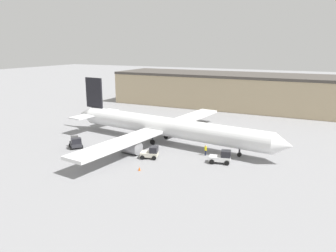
{
  "coord_description": "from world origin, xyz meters",
  "views": [
    {
      "loc": [
        25.19,
        -51.36,
        17.24
      ],
      "look_at": [
        0.0,
        0.0,
        3.22
      ],
      "focal_mm": 35.0,
      "sensor_mm": 36.0,
      "label": 1
    }
  ],
  "objects_px": {
    "airplane": "(163,127)",
    "belt_loader_truck": "(76,143)",
    "baggage_tug": "(222,157)",
    "pushback_tug": "(151,153)",
    "ground_crew_worker": "(206,150)",
    "safety_cone_near": "(139,169)"
  },
  "relations": [
    {
      "from": "ground_crew_worker",
      "to": "baggage_tug",
      "type": "relative_size",
      "value": 0.51
    },
    {
      "from": "belt_loader_truck",
      "to": "safety_cone_near",
      "type": "height_order",
      "value": "belt_loader_truck"
    },
    {
      "from": "baggage_tug",
      "to": "pushback_tug",
      "type": "height_order",
      "value": "baggage_tug"
    },
    {
      "from": "baggage_tug",
      "to": "pushback_tug",
      "type": "distance_m",
      "value": 11.06
    },
    {
      "from": "belt_loader_truck",
      "to": "pushback_tug",
      "type": "xyz_separation_m",
      "value": [
        14.2,
        1.15,
        -0.01
      ]
    },
    {
      "from": "ground_crew_worker",
      "to": "baggage_tug",
      "type": "height_order",
      "value": "baggage_tug"
    },
    {
      "from": "belt_loader_truck",
      "to": "safety_cone_near",
      "type": "relative_size",
      "value": 5.82
    },
    {
      "from": "airplane",
      "to": "ground_crew_worker",
      "type": "relative_size",
      "value": 25.49
    },
    {
      "from": "ground_crew_worker",
      "to": "safety_cone_near",
      "type": "bearing_deg",
      "value": 172.38
    },
    {
      "from": "pushback_tug",
      "to": "airplane",
      "type": "bearing_deg",
      "value": 87.13
    },
    {
      "from": "ground_crew_worker",
      "to": "belt_loader_truck",
      "type": "relative_size",
      "value": 0.54
    },
    {
      "from": "airplane",
      "to": "safety_cone_near",
      "type": "relative_size",
      "value": 80.85
    },
    {
      "from": "airplane",
      "to": "belt_loader_truck",
      "type": "relative_size",
      "value": 13.89
    },
    {
      "from": "ground_crew_worker",
      "to": "safety_cone_near",
      "type": "distance_m",
      "value": 12.17
    },
    {
      "from": "ground_crew_worker",
      "to": "airplane",
      "type": "bearing_deg",
      "value": 92.32
    },
    {
      "from": "ground_crew_worker",
      "to": "baggage_tug",
      "type": "xyz_separation_m",
      "value": [
        3.43,
        -2.42,
        0.02
      ]
    },
    {
      "from": "airplane",
      "to": "ground_crew_worker",
      "type": "xyz_separation_m",
      "value": [
        9.54,
        -3.58,
        -2.03
      ]
    },
    {
      "from": "pushback_tug",
      "to": "baggage_tug",
      "type": "bearing_deg",
      "value": -3.51
    },
    {
      "from": "pushback_tug",
      "to": "safety_cone_near",
      "type": "relative_size",
      "value": 5.62
    },
    {
      "from": "airplane",
      "to": "ground_crew_worker",
      "type": "distance_m",
      "value": 10.38
    },
    {
      "from": "belt_loader_truck",
      "to": "airplane",
      "type": "bearing_deg",
      "value": 79.16
    },
    {
      "from": "baggage_tug",
      "to": "pushback_tug",
      "type": "xyz_separation_m",
      "value": [
        -10.74,
        -2.64,
        -0.06
      ]
    }
  ]
}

